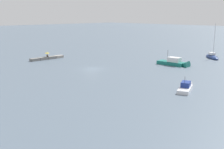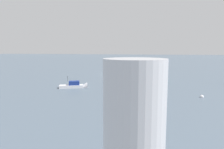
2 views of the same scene
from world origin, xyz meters
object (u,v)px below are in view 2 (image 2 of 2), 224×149
at_px(motorboat_white_near, 76,86).
at_px(umbrella_open_yellow, 117,64).
at_px(motorboat_teal_mid, 160,79).
at_px(mooring_buoy_near, 202,97).
at_px(person_seated_brown_left, 116,66).

bearing_deg(motorboat_white_near, umbrella_open_yellow, 157.73).
distance_m(motorboat_teal_mid, mooring_buoy_near, 17.86).
height_order(person_seated_brown_left, mooring_buoy_near, person_seated_brown_left).
bearing_deg(motorboat_white_near, person_seated_brown_left, 157.74).
xyz_separation_m(umbrella_open_yellow, motorboat_teal_mid, (-17.23, 30.03, -1.33)).
distance_m(umbrella_open_yellow, mooring_buoy_near, 52.36).
bearing_deg(motorboat_white_near, motorboat_teal_mid, 105.05).
relative_size(person_seated_brown_left, umbrella_open_yellow, 0.55).
bearing_deg(person_seated_brown_left, umbrella_open_yellow, -87.53).
height_order(umbrella_open_yellow, mooring_buoy_near, umbrella_open_yellow).
bearing_deg(umbrella_open_yellow, motorboat_teal_mid, 119.85).
xyz_separation_m(motorboat_white_near, mooring_buoy_near, (-23.81, 3.52, -0.23)).
xyz_separation_m(motorboat_white_near, motorboat_teal_mid, (-17.47, -13.17, 0.13)).
bearing_deg(person_seated_brown_left, motorboat_white_near, 96.61).
bearing_deg(motorboat_teal_mid, motorboat_white_near, 32.43).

